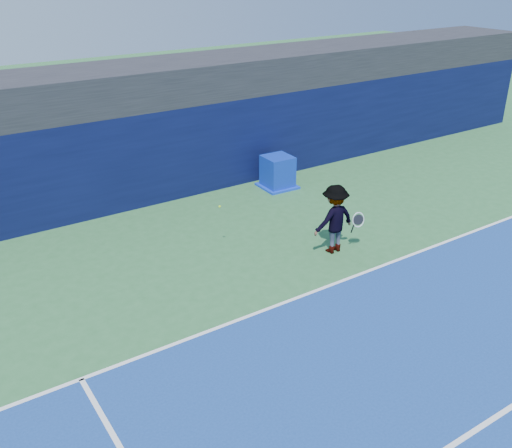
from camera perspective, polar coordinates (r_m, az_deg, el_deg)
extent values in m
plane|color=#2E6736|center=(11.76, 12.54, -14.12)|extent=(80.00, 80.00, 0.00)
cube|color=white|center=(13.53, 3.51, -7.60)|extent=(24.00, 0.10, 0.01)
cube|color=white|center=(10.87, 20.41, -19.19)|extent=(24.00, 0.10, 0.01)
cube|color=black|center=(19.20, -11.95, 13.51)|extent=(36.00, 3.00, 1.20)
cube|color=#090E33|center=(18.84, -10.21, 6.80)|extent=(36.00, 1.00, 3.00)
cube|color=#0B27A3|center=(19.81, 2.17, 5.24)|extent=(0.97, 0.97, 1.12)
cube|color=#0D2FC2|center=(20.00, 2.15, 3.83)|extent=(1.21, 1.21, 0.07)
imported|color=white|center=(15.39, 7.85, 0.51)|extent=(1.24, 0.72, 1.92)
cylinder|color=black|center=(15.63, 9.63, -0.47)|extent=(0.09, 0.17, 0.30)
torus|color=white|center=(15.58, 10.19, 0.42)|extent=(0.35, 0.20, 0.34)
cylinder|color=black|center=(15.58, 10.19, 0.42)|extent=(0.30, 0.15, 0.29)
sphere|color=#AFDD18|center=(15.24, -3.65, 1.76)|extent=(0.06, 0.06, 0.06)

